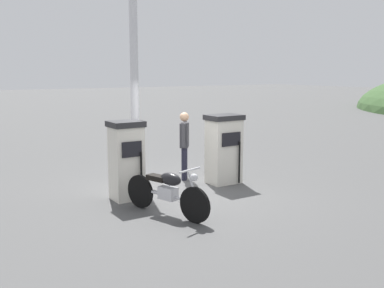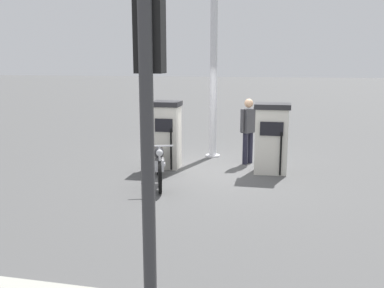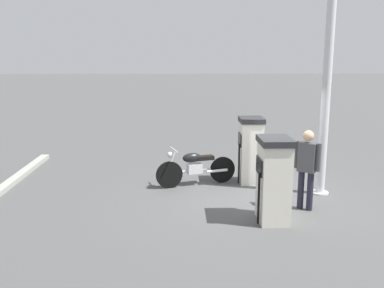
% 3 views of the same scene
% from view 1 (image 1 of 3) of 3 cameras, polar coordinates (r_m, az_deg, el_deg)
% --- Properties ---
extents(ground_plane, '(120.00, 120.00, 0.00)m').
position_cam_1_polar(ground_plane, '(10.13, -1.42, -6.08)').
color(ground_plane, '#4C4C4C').
extents(fuel_pump_near, '(0.64, 0.69, 1.67)m').
position_cam_1_polar(fuel_pump_near, '(9.44, -8.38, -2.04)').
color(fuel_pump_near, silver).
rests_on(fuel_pump_near, ground).
extents(fuel_pump_far, '(0.65, 0.83, 1.66)m').
position_cam_1_polar(fuel_pump_far, '(10.73, 4.11, -0.60)').
color(fuel_pump_far, silver).
rests_on(fuel_pump_far, ground).
extents(motorcycle_near_pump, '(2.00, 0.78, 0.97)m').
position_cam_1_polar(motorcycle_near_pump, '(8.39, -3.18, -5.99)').
color(motorcycle_near_pump, black).
rests_on(motorcycle_near_pump, ground).
extents(attendant_person, '(0.51, 0.42, 1.69)m').
position_cam_1_polar(attendant_person, '(11.04, -0.98, 0.38)').
color(attendant_person, '#1E1E2D').
rests_on(attendant_person, ground).
extents(canopy_support_pole, '(0.40, 0.40, 4.62)m').
position_cam_1_polar(canopy_support_pole, '(11.02, -7.36, 6.88)').
color(canopy_support_pole, silver).
rests_on(canopy_support_pole, ground).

